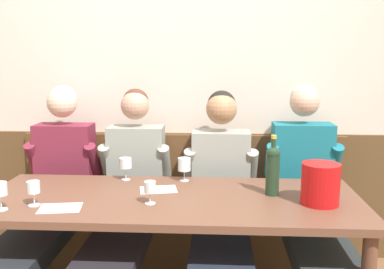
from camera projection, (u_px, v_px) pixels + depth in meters
The scene contains 17 objects.
room_wall_back at pixel (184, 72), 3.21m from camera, with size 6.80×0.08×2.80m, color beige.
wood_wainscot_panel at pixel (184, 194), 3.32m from camera, with size 6.80×0.03×0.95m, color brown.
wall_bench at pixel (182, 228), 3.15m from camera, with size 2.39×0.42×0.94m.
dining_table at pixel (171, 211), 2.41m from camera, with size 2.09×0.82×0.75m.
person_right_seat at pixel (48, 195), 2.78m from camera, with size 0.50×1.26×1.31m.
person_left_seat at pixel (127, 198), 2.75m from camera, with size 0.49×1.25×1.29m.
person_center_left_seat at pixel (221, 198), 2.73m from camera, with size 0.50×1.26×1.28m.
person_center_right_seat at pixel (311, 199), 2.69m from camera, with size 0.51×1.25×1.33m.
ice_bucket at pixel (320, 184), 2.26m from camera, with size 0.20×0.20×0.22m, color red.
wine_bottle_clear_water at pixel (273, 169), 2.41m from camera, with size 0.08×0.08×0.34m.
wine_glass_mid_right at pixel (150, 188), 2.27m from camera, with size 0.06×0.06×0.12m.
wine_glass_by_bottle at pixel (0, 191), 2.17m from camera, with size 0.07×0.07×0.14m.
wine_glass_right_end at pixel (126, 164), 2.71m from camera, with size 0.08×0.08×0.14m.
wine_glass_mid_left at pixel (33, 189), 2.24m from camera, with size 0.07×0.07×0.13m.
wine_glass_left_end at pixel (184, 165), 2.69m from camera, with size 0.08×0.08×0.15m.
tasting_sheet_left_guest at pixel (158, 190), 2.52m from camera, with size 0.21×0.15×0.00m, color white.
tasting_sheet_right_guest at pixel (60, 208), 2.22m from camera, with size 0.21×0.15×0.00m, color white.
Camera 1 is at (0.25, -2.14, 1.51)m, focal length 40.62 mm.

